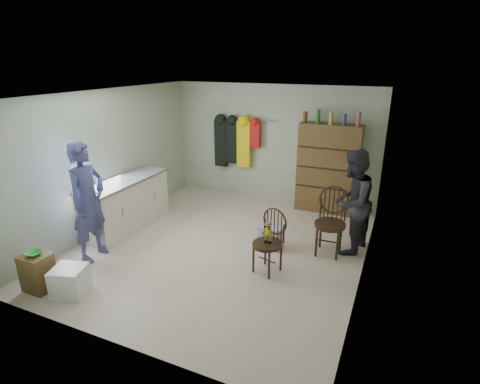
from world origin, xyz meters
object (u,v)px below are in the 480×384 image
at_px(chair_front, 270,238).
at_px(chair_far, 331,219).
at_px(counter, 126,204).
at_px(dresser, 328,168).

relative_size(chair_front, chair_far, 0.87).
relative_size(counter, dresser, 0.90).
bearing_deg(chair_front, dresser, 100.40).
height_order(chair_front, chair_far, chair_far).
bearing_deg(chair_front, counter, -170.67).
bearing_deg(chair_far, dresser, 102.54).
xyz_separation_m(counter, dresser, (3.20, 2.30, 0.44)).
xyz_separation_m(chair_front, chair_far, (0.70, 0.92, 0.05)).
distance_m(counter, chair_front, 2.94).
distance_m(chair_front, chair_far, 1.16).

